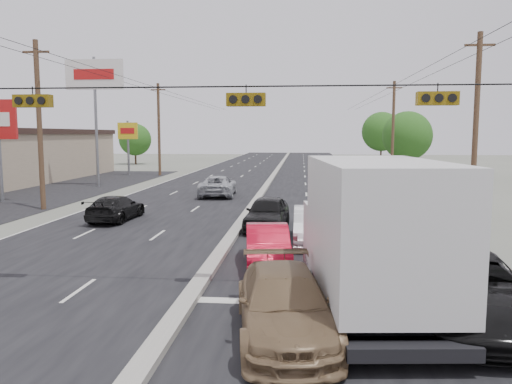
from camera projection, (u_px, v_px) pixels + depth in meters
ground at (194, 294)px, 14.15m from camera, size 200.00×200.00×0.00m
road_surface at (267, 186)px, 43.83m from camera, size 20.00×160.00×0.02m
center_median at (267, 185)px, 43.82m from camera, size 0.50×160.00×0.20m
parking_lot at (54, 190)px, 40.42m from camera, size 10.00×42.00×0.02m
utility_pole_left_b at (39, 124)px, 29.53m from camera, size 1.60×0.30×10.00m
utility_pole_left_c at (159, 129)px, 54.26m from camera, size 1.60×0.30×10.00m
utility_pole_right_b at (476, 124)px, 27.28m from camera, size 1.60×0.30×10.00m
utility_pole_right_c at (393, 129)px, 52.01m from camera, size 1.60×0.30×10.00m
traffic_signals at (242, 98)px, 13.40m from camera, size 25.00×0.30×0.54m
pole_sign_billboard at (95, 83)px, 42.14m from camera, size 5.00×0.25×11.00m
pole_sign_far at (128, 135)px, 54.66m from camera, size 2.20×0.25×6.00m
tree_left_far at (135, 140)px, 75.06m from camera, size 4.80×4.80×6.12m
tree_right_mid at (407, 136)px, 56.82m from camera, size 5.60×5.60×7.14m
tree_right_far at (382, 132)px, 81.39m from camera, size 6.40×6.40×8.16m
box_truck at (371, 235)px, 12.58m from camera, size 3.42×7.93×3.91m
tan_sedan at (284, 305)px, 11.13m from camera, size 2.71×5.29×1.47m
red_sedan at (267, 246)px, 17.22m from camera, size 1.93×4.31×1.37m
black_suv at (467, 289)px, 11.96m from camera, size 3.16×6.13×1.65m
queue_car_a at (267, 213)px, 23.81m from camera, size 2.21×4.71×1.56m
queue_car_b at (313, 226)px, 20.75m from camera, size 1.60×4.52×1.49m
queue_car_c at (364, 202)px, 28.35m from camera, size 2.35×5.03×1.39m
queue_car_d at (422, 235)px, 19.24m from camera, size 2.00×4.67×1.34m
queue_car_e at (431, 209)px, 25.34m from camera, size 1.86×4.31×1.45m
oncoming_near at (116, 208)px, 26.20m from camera, size 2.03×4.61×1.32m
oncoming_far at (218, 186)px, 36.54m from camera, size 2.85×5.54×1.50m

